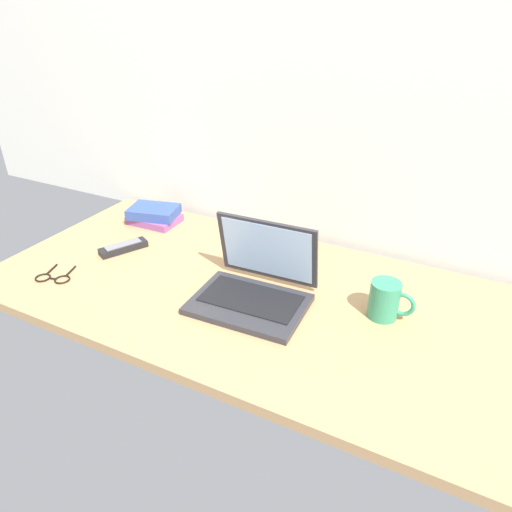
{
  "coord_description": "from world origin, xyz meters",
  "views": [
    {
      "loc": [
        0.53,
        -0.99,
        0.78
      ],
      "look_at": [
        0.02,
        0.0,
        0.15
      ],
      "focal_mm": 32.29,
      "sensor_mm": 36.0,
      "label": 1
    }
  ],
  "objects_px": {
    "laptop": "(255,285)",
    "remote_control_near": "(123,247)",
    "eyeglasses": "(53,278)",
    "remote_control_far": "(296,253)",
    "book_stack": "(154,215)",
    "coffee_mug": "(386,300)"
  },
  "relations": [
    {
      "from": "coffee_mug",
      "to": "book_stack",
      "type": "xyz_separation_m",
      "value": [
        -0.92,
        0.19,
        -0.02
      ]
    },
    {
      "from": "remote_control_near",
      "to": "book_stack",
      "type": "relative_size",
      "value": 0.81
    },
    {
      "from": "remote_control_near",
      "to": "eyeglasses",
      "type": "height_order",
      "value": "remote_control_near"
    },
    {
      "from": "laptop",
      "to": "remote_control_far",
      "type": "height_order",
      "value": "laptop"
    },
    {
      "from": "remote_control_near",
      "to": "coffee_mug",
      "type": "bearing_deg",
      "value": 2.22
    },
    {
      "from": "laptop",
      "to": "book_stack",
      "type": "height_order",
      "value": "laptop"
    },
    {
      "from": "remote_control_near",
      "to": "eyeglasses",
      "type": "relative_size",
      "value": 1.29
    },
    {
      "from": "coffee_mug",
      "to": "remote_control_far",
      "type": "bearing_deg",
      "value": 149.88
    },
    {
      "from": "laptop",
      "to": "coffee_mug",
      "type": "relative_size",
      "value": 2.63
    },
    {
      "from": "remote_control_near",
      "to": "book_stack",
      "type": "bearing_deg",
      "value": 101.84
    },
    {
      "from": "remote_control_near",
      "to": "remote_control_far",
      "type": "bearing_deg",
      "value": 23.13
    },
    {
      "from": "remote_control_far",
      "to": "coffee_mug",
      "type": "bearing_deg",
      "value": -30.12
    },
    {
      "from": "remote_control_far",
      "to": "eyeglasses",
      "type": "relative_size",
      "value": 1.3
    },
    {
      "from": "book_stack",
      "to": "remote_control_near",
      "type": "bearing_deg",
      "value": -78.16
    },
    {
      "from": "remote_control_far",
      "to": "book_stack",
      "type": "xyz_separation_m",
      "value": [
        -0.58,
        0.0,
        0.02
      ]
    },
    {
      "from": "laptop",
      "to": "remote_control_near",
      "type": "height_order",
      "value": "laptop"
    },
    {
      "from": "remote_control_near",
      "to": "eyeglasses",
      "type": "xyz_separation_m",
      "value": [
        -0.07,
        -0.24,
        -0.01
      ]
    },
    {
      "from": "coffee_mug",
      "to": "remote_control_far",
      "type": "height_order",
      "value": "coffee_mug"
    },
    {
      "from": "eyeglasses",
      "to": "book_stack",
      "type": "distance_m",
      "value": 0.47
    },
    {
      "from": "laptop",
      "to": "book_stack",
      "type": "xyz_separation_m",
      "value": [
        -0.58,
        0.28,
        -0.02
      ]
    },
    {
      "from": "coffee_mug",
      "to": "book_stack",
      "type": "relative_size",
      "value": 0.6
    },
    {
      "from": "remote_control_far",
      "to": "book_stack",
      "type": "bearing_deg",
      "value": 179.98
    }
  ]
}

